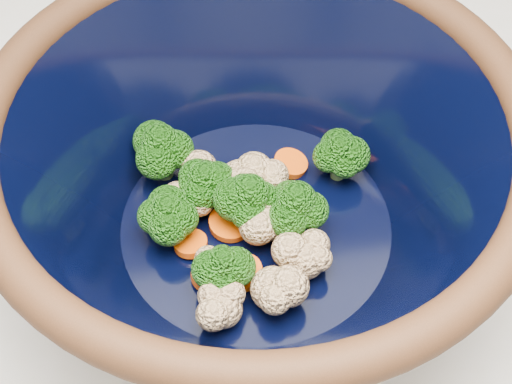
# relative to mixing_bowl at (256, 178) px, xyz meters

# --- Properties ---
(mixing_bowl) EXTENTS (0.40, 0.40, 0.16)m
(mixing_bowl) POSITION_rel_mixing_bowl_xyz_m (0.00, 0.00, 0.00)
(mixing_bowl) COLOR black
(mixing_bowl) RESTS_ON counter
(vegetable_pile) EXTENTS (0.18, 0.17, 0.06)m
(vegetable_pile) POSITION_rel_mixing_bowl_xyz_m (-0.02, 0.00, -0.03)
(vegetable_pile) COLOR #608442
(vegetable_pile) RESTS_ON mixing_bowl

